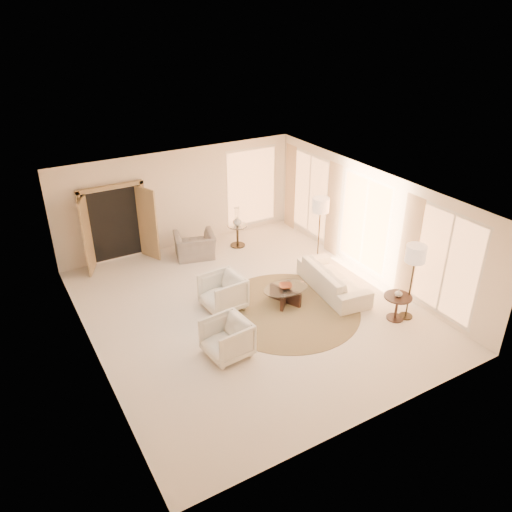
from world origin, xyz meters
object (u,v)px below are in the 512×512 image
armchair_left (223,291)px  armchair_right (227,337)px  coffee_table (285,293)px  bowl (286,286)px  floor_lamp_near (321,208)px  floor_lamp_far (415,257)px  side_table (238,233)px  sofa (333,279)px  end_table (397,303)px  end_vase (399,293)px  side_vase (237,221)px  accent_chair (195,242)px

armchair_left → armchair_right: bearing=-27.9°
coffee_table → bowl: bearing=180.0°
floor_lamp_near → floor_lamp_far: (0.13, -3.18, -0.04)m
armchair_right → floor_lamp_near: (3.97, 2.36, 1.13)m
side_table → armchair_right: bearing=-120.6°
sofa → end_table: size_ratio=3.57×
armchair_left → floor_lamp_far: 4.30m
end_vase → side_vase: 5.22m
armchair_left → armchair_right: armchair_left is taller
accent_chair → side_table: accent_chair is taller
sofa → coffee_table: (-1.31, 0.12, -0.07)m
floor_lamp_near → accent_chair: bearing=145.6°
end_vase → armchair_right: bearing=168.9°
bowl → side_table: bearing=81.7°
armchair_left → end_table: size_ratio=1.47×
armchair_left → end_vase: 3.92m
coffee_table → bowl: bowl is taller
coffee_table → end_table: size_ratio=2.07×
floor_lamp_near → floor_lamp_far: 3.19m
accent_chair → bowl: 3.34m
sofa → end_vase: (0.47, -1.68, 0.35)m
side_table → side_vase: bearing=90.0°
sofa → bowl: 1.32m
side_table → side_vase: size_ratio=2.51×
armchair_left → floor_lamp_far: size_ratio=0.51×
coffee_table → end_vase: (1.78, -1.80, 0.41)m
sofa → coffee_table: bearing=91.9°
floor_lamp_near → sofa: bearing=-112.5°
side_table → bowl: bearing=-98.3°
bowl → end_table: bearing=-45.3°
floor_lamp_far → armchair_right: bearing=168.7°
accent_chair → side_table: 1.36m
armchair_left → side_table: armchair_left is taller
floor_lamp_near → side_vase: floor_lamp_near is taller
sofa → floor_lamp_near: size_ratio=1.20×
end_table → floor_lamp_near: size_ratio=0.34×
end_table → floor_lamp_far: (0.26, -0.07, 1.12)m
accent_chair → coffee_table: 3.35m
bowl → floor_lamp_far: bearing=-42.5°
sofa → side_vase: size_ratio=8.49×
sofa → bowl: sofa is taller
armchair_right → end_vase: 3.93m
floor_lamp_far → end_vase: floor_lamp_far is taller
armchair_right → floor_lamp_far: 4.33m
armchair_right → floor_lamp_far: bearing=73.2°
accent_chair → end_vase: 5.68m
armchair_left → end_vase: bearing=49.5°
armchair_left → sofa: bearing=72.2°
floor_lamp_near → end_vase: bearing=-92.3°
end_table → accent_chair: bearing=117.9°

